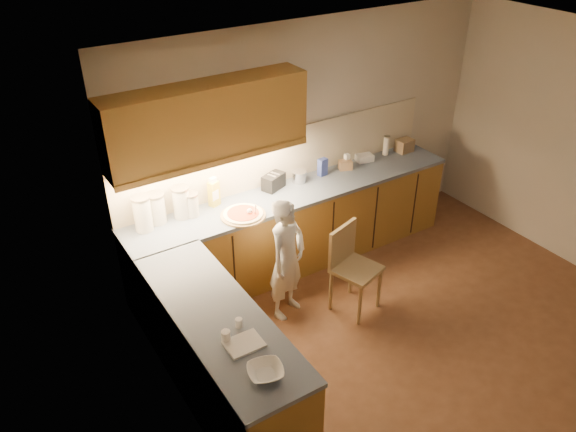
% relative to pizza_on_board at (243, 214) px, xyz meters
% --- Properties ---
extents(room, '(4.54, 4.50, 2.62)m').
position_rel_pizza_on_board_xyz_m(room, '(1.10, -1.54, 0.74)').
color(room, brown).
rests_on(room, ground).
extents(l_counter, '(3.77, 2.62, 0.92)m').
position_rel_pizza_on_board_xyz_m(l_counter, '(0.18, -0.29, -0.48)').
color(l_counter, olive).
rests_on(l_counter, ground).
extents(backsplash, '(3.75, 0.02, 0.58)m').
position_rel_pizza_on_board_xyz_m(backsplash, '(0.72, 0.44, 0.27)').
color(backsplash, beige).
rests_on(backsplash, l_counter).
extents(upper_cabinets, '(1.95, 0.36, 0.73)m').
position_rel_pizza_on_board_xyz_m(upper_cabinets, '(-0.18, 0.28, 0.91)').
color(upper_cabinets, olive).
rests_on(upper_cabinets, ground).
extents(pizza_on_board, '(0.44, 0.44, 0.18)m').
position_rel_pizza_on_board_xyz_m(pizza_on_board, '(0.00, 0.00, 0.00)').
color(pizza_on_board, tan).
rests_on(pizza_on_board, l_counter).
extents(child, '(0.55, 0.46, 1.27)m').
position_rel_pizza_on_board_xyz_m(child, '(0.19, -0.50, -0.31)').
color(child, silver).
rests_on(child, ground).
extents(wooden_chair, '(0.51, 0.51, 0.91)m').
position_rel_pizza_on_board_xyz_m(wooden_chair, '(0.76, -0.76, -0.41)').
color(wooden_chair, tan).
rests_on(wooden_chair, ground).
extents(mixing_bowl, '(0.30, 0.30, 0.06)m').
position_rel_pizza_on_board_xyz_m(mixing_bowl, '(-0.85, -1.87, 0.01)').
color(mixing_bowl, white).
rests_on(mixing_bowl, l_counter).
extents(canister_a, '(0.18, 0.18, 0.35)m').
position_rel_pizza_on_board_xyz_m(canister_a, '(-0.90, 0.28, 0.16)').
color(canister_a, white).
rests_on(canister_a, l_counter).
extents(canister_b, '(0.18, 0.18, 0.31)m').
position_rel_pizza_on_board_xyz_m(canister_b, '(-0.74, 0.34, 0.14)').
color(canister_b, white).
rests_on(canister_b, l_counter).
extents(canister_c, '(0.17, 0.17, 0.32)m').
position_rel_pizza_on_board_xyz_m(canister_c, '(-0.50, 0.31, 0.14)').
color(canister_c, beige).
rests_on(canister_c, l_counter).
extents(canister_d, '(0.15, 0.15, 0.24)m').
position_rel_pizza_on_board_xyz_m(canister_d, '(-0.41, 0.28, 0.10)').
color(canister_d, silver).
rests_on(canister_d, l_counter).
extents(oil_jug, '(0.12, 0.11, 0.31)m').
position_rel_pizza_on_board_xyz_m(oil_jug, '(-0.14, 0.35, 0.12)').
color(oil_jug, gold).
rests_on(oil_jug, l_counter).
extents(toaster, '(0.29, 0.23, 0.17)m').
position_rel_pizza_on_board_xyz_m(toaster, '(0.55, 0.33, 0.06)').
color(toaster, black).
rests_on(toaster, l_counter).
extents(steel_pot, '(0.17, 0.17, 0.13)m').
position_rel_pizza_on_board_xyz_m(steel_pot, '(0.86, 0.31, 0.04)').
color(steel_pot, silver).
rests_on(steel_pot, l_counter).
extents(blue_box, '(0.11, 0.08, 0.20)m').
position_rel_pizza_on_board_xyz_m(blue_box, '(1.16, 0.30, 0.08)').
color(blue_box, '#3647A2').
rests_on(blue_box, l_counter).
extents(card_box_a, '(0.17, 0.15, 0.10)m').
position_rel_pizza_on_board_xyz_m(card_box_a, '(1.46, 0.29, 0.03)').
color(card_box_a, '#9B7753').
rests_on(card_box_a, l_counter).
extents(white_bottle, '(0.06, 0.06, 0.16)m').
position_rel_pizza_on_board_xyz_m(white_bottle, '(1.51, 0.32, 0.06)').
color(white_bottle, white).
rests_on(white_bottle, l_counter).
extents(flat_pack, '(0.21, 0.17, 0.08)m').
position_rel_pizza_on_board_xyz_m(flat_pack, '(1.79, 0.34, 0.02)').
color(flat_pack, silver).
rests_on(flat_pack, l_counter).
extents(tall_jar, '(0.08, 0.08, 0.24)m').
position_rel_pizza_on_board_xyz_m(tall_jar, '(2.11, 0.34, 0.10)').
color(tall_jar, white).
rests_on(tall_jar, l_counter).
extents(card_box_b, '(0.20, 0.16, 0.15)m').
position_rel_pizza_on_board_xyz_m(card_box_b, '(2.36, 0.29, 0.06)').
color(card_box_b, '#997952').
rests_on(card_box_b, l_counter).
extents(dough_cloth, '(0.27, 0.21, 0.02)m').
position_rel_pizza_on_board_xyz_m(dough_cloth, '(-0.84, -1.55, -0.01)').
color(dough_cloth, silver).
rests_on(dough_cloth, l_counter).
extents(spice_jar_a, '(0.07, 0.07, 0.09)m').
position_rel_pizza_on_board_xyz_m(spice_jar_a, '(-0.93, -1.44, 0.03)').
color(spice_jar_a, white).
rests_on(spice_jar_a, l_counter).
extents(spice_jar_b, '(0.07, 0.07, 0.07)m').
position_rel_pizza_on_board_xyz_m(spice_jar_b, '(-0.78, -1.36, 0.02)').
color(spice_jar_b, silver).
rests_on(spice_jar_b, l_counter).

